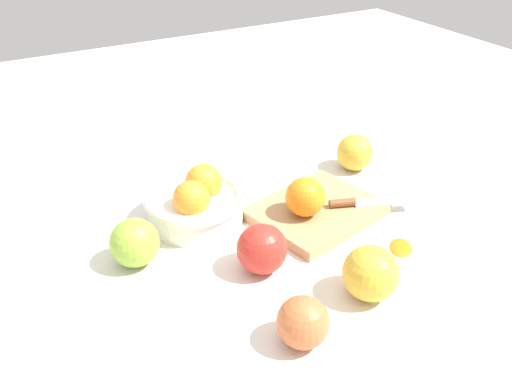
% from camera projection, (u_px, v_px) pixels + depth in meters
% --- Properties ---
extents(ground_plane, '(2.40, 2.40, 0.00)m').
position_uv_depth(ground_plane, '(285.00, 234.00, 0.90)').
color(ground_plane, silver).
extents(bowl, '(0.17, 0.17, 0.09)m').
position_uv_depth(bowl, '(196.00, 202.00, 0.92)').
color(bowl, white).
rests_on(bowl, ground_plane).
extents(cutting_board, '(0.24, 0.21, 0.02)m').
position_uv_depth(cutting_board, '(316.00, 211.00, 0.94)').
color(cutting_board, tan).
rests_on(cutting_board, ground_plane).
extents(orange_on_board, '(0.07, 0.07, 0.07)m').
position_uv_depth(orange_on_board, '(305.00, 197.00, 0.90)').
color(orange_on_board, orange).
rests_on(orange_on_board, cutting_board).
extents(knife, '(0.15, 0.07, 0.01)m').
position_uv_depth(knife, '(360.00, 202.00, 0.94)').
color(knife, silver).
rests_on(knife, cutting_board).
extents(apple_front_left, '(0.07, 0.07, 0.07)m').
position_uv_depth(apple_front_left, '(303.00, 322.00, 0.68)').
color(apple_front_left, '#CC6638').
rests_on(apple_front_left, ground_plane).
extents(apple_back_left, '(0.08, 0.08, 0.08)m').
position_uv_depth(apple_back_left, '(135.00, 243.00, 0.82)').
color(apple_back_left, '#8EB738').
rests_on(apple_back_left, ground_plane).
extents(apple_back_right, '(0.07, 0.07, 0.07)m').
position_uv_depth(apple_back_right, '(355.00, 152.00, 1.08)').
color(apple_back_right, gold).
rests_on(apple_back_right, ground_plane).
extents(apple_front_center, '(0.08, 0.08, 0.08)m').
position_uv_depth(apple_front_center, '(371.00, 273.00, 0.75)').
color(apple_front_center, gold).
rests_on(apple_front_center, ground_plane).
extents(apple_front_left_2, '(0.08, 0.08, 0.08)m').
position_uv_depth(apple_front_left_2, '(262.00, 249.00, 0.80)').
color(apple_front_left_2, red).
rests_on(apple_front_left_2, ground_plane).
extents(citrus_peel, '(0.06, 0.06, 0.01)m').
position_uv_depth(citrus_peel, '(401.00, 246.00, 0.87)').
color(citrus_peel, orange).
rests_on(citrus_peel, ground_plane).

